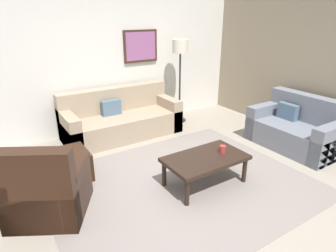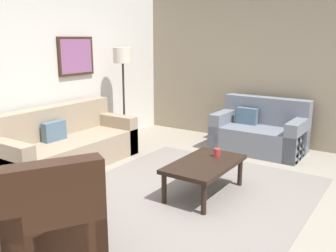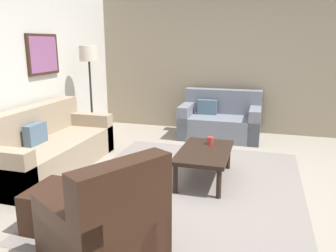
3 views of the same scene
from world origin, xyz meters
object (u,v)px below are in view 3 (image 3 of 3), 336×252
at_px(couch_main, 45,149).
at_px(coffee_table, 205,154).
at_px(armchair_leather, 108,231).
at_px(lamp_standing, 89,64).
at_px(framed_artwork, 43,54).
at_px(ottoman, 60,207).
at_px(cup, 210,141).
at_px(couch_loveseat, 220,121).

height_order(couch_main, coffee_table, couch_main).
relative_size(armchair_leather, lamp_standing, 0.64).
distance_m(armchair_leather, framed_artwork, 3.52).
bearing_deg(ottoman, framed_artwork, 37.11).
relative_size(coffee_table, cup, 10.61).
height_order(couch_loveseat, coffee_table, couch_loveseat).
height_order(couch_main, armchair_leather, armchair_leather).
distance_m(armchair_leather, ottoman, 0.83).
bearing_deg(couch_main, coffee_table, -83.84).
distance_m(coffee_table, lamp_standing, 2.72).
distance_m(ottoman, cup, 2.17).
bearing_deg(lamp_standing, framed_artwork, 148.32).
bearing_deg(coffee_table, lamp_standing, 63.04).
bearing_deg(armchair_leather, lamp_standing, 30.43).
relative_size(couch_main, ottoman, 3.85).
bearing_deg(coffee_table, framed_artwork, 80.03).
distance_m(couch_loveseat, coffee_table, 2.16).
distance_m(coffee_table, framed_artwork, 2.96).
height_order(armchair_leather, framed_artwork, framed_artwork).
relative_size(couch_loveseat, armchair_leather, 1.34).
distance_m(armchair_leather, cup, 2.27).
bearing_deg(cup, couch_main, 102.78).
xyz_separation_m(lamp_standing, framed_artwork, (-0.67, 0.41, 0.17)).
xyz_separation_m(coffee_table, cup, (0.27, -0.03, 0.10)).
relative_size(armchair_leather, framed_artwork, 1.51).
distance_m(coffee_table, cup, 0.29).
bearing_deg(lamp_standing, cup, -110.88).
bearing_deg(cup, framed_artwork, 85.89).
bearing_deg(lamp_standing, couch_loveseat, -64.84).
bearing_deg(coffee_table, cup, -6.05).
xyz_separation_m(couch_loveseat, ottoman, (-3.68, 1.07, -0.10)).
xyz_separation_m(armchair_leather, coffee_table, (1.94, -0.43, 0.05)).
bearing_deg(framed_artwork, ottoman, -142.89).
relative_size(ottoman, framed_artwork, 0.77).
xyz_separation_m(couch_loveseat, lamp_standing, (-1.01, 2.16, 1.11)).
bearing_deg(couch_loveseat, couch_main, 137.90).
xyz_separation_m(ottoman, cup, (1.80, -1.17, 0.26)).
height_order(armchair_leather, coffee_table, armchair_leather).
xyz_separation_m(armchair_leather, lamp_standing, (3.08, 1.81, 1.10)).
bearing_deg(armchair_leather, coffee_table, -12.46).
height_order(couch_main, framed_artwork, framed_artwork).
bearing_deg(couch_main, armchair_leather, -133.14).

